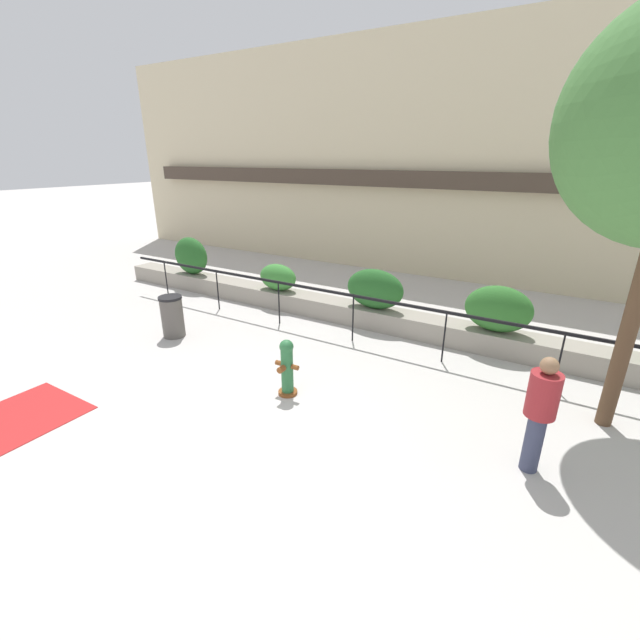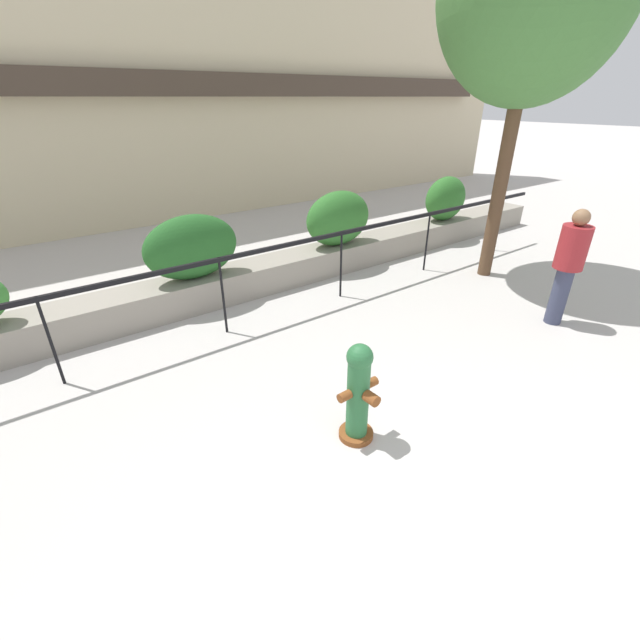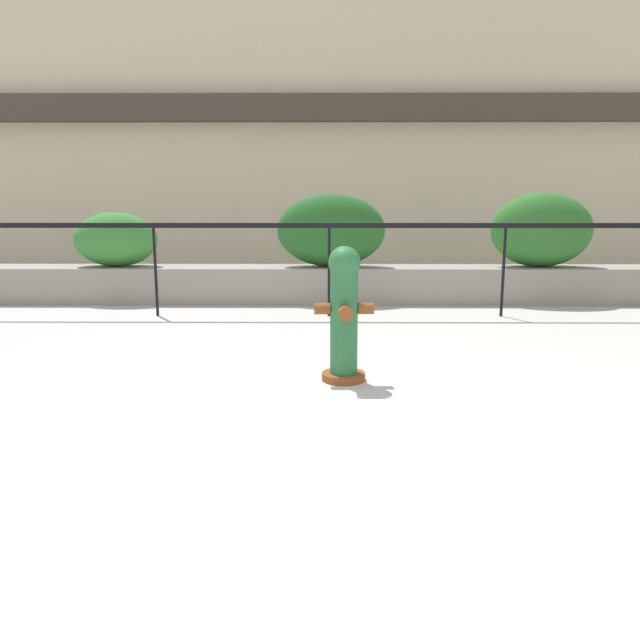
% 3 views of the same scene
% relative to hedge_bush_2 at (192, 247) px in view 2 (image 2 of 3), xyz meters
% --- Properties ---
extents(ground_plane, '(120.00, 120.00, 0.00)m').
position_rel_hedge_bush_2_xyz_m(ground_plane, '(-0.04, -6.00, -1.00)').
color(ground_plane, '#BCB7B2').
extents(building_facade, '(30.00, 1.36, 8.00)m').
position_rel_hedge_bush_2_xyz_m(building_facade, '(-0.04, 5.98, 2.98)').
color(building_facade, beige).
rests_on(building_facade, ground).
extents(planter_wall_low, '(18.00, 0.70, 0.50)m').
position_rel_hedge_bush_2_xyz_m(planter_wall_low, '(-0.04, 0.00, -0.75)').
color(planter_wall_low, gray).
rests_on(planter_wall_low, ground).
extents(fence_railing_segment, '(15.00, 0.05, 1.15)m').
position_rel_hedge_bush_2_xyz_m(fence_railing_segment, '(-0.04, -1.10, 0.02)').
color(fence_railing_segment, black).
rests_on(fence_railing_segment, ground).
extents(hedge_bush_2, '(1.50, 0.63, 1.00)m').
position_rel_hedge_bush_2_xyz_m(hedge_bush_2, '(0.00, 0.00, 0.00)').
color(hedge_bush_2, '#235B23').
rests_on(hedge_bush_2, planter_wall_low).
extents(hedge_bush_3, '(1.42, 0.70, 1.02)m').
position_rel_hedge_bush_2_xyz_m(hedge_bush_3, '(2.92, 0.00, 0.01)').
color(hedge_bush_3, '#2D6B28').
rests_on(hedge_bush_3, planter_wall_low).
extents(hedge_bush_4, '(1.15, 0.67, 0.98)m').
position_rel_hedge_bush_2_xyz_m(hedge_bush_4, '(6.09, 0.00, -0.01)').
color(hedge_bush_4, '#2D6B28').
rests_on(hedge_bush_4, planter_wall_low).
extents(fire_hydrant, '(0.47, 0.43, 1.08)m').
position_rel_hedge_bush_2_xyz_m(fire_hydrant, '(0.07, -3.89, -0.45)').
color(fire_hydrant, brown).
rests_on(fire_hydrant, ground).
extents(pedestrian, '(0.40, 0.40, 1.73)m').
position_rel_hedge_bush_2_xyz_m(pedestrian, '(4.13, -3.79, -0.02)').
color(pedestrian, '#383D56').
rests_on(pedestrian, ground).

